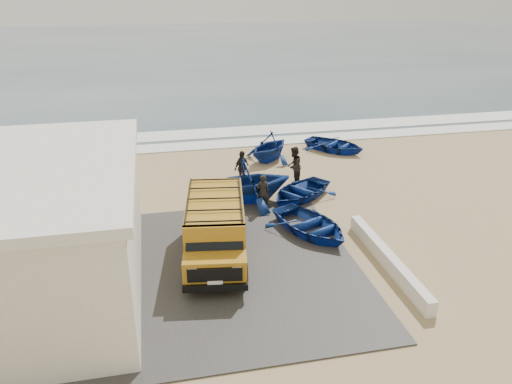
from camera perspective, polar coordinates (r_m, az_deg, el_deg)
ground at (r=19.46m, az=-2.61°, el=-5.52°), size 160.00×160.00×0.00m
slab at (r=17.56m, az=-8.04°, el=-9.13°), size 12.00×10.00×0.05m
ocean at (r=73.49m, az=-10.15°, el=15.66°), size 180.00×88.00×0.01m
surf_line at (r=30.44m, az=-6.38°, el=5.29°), size 180.00×1.60×0.06m
surf_wash at (r=32.82m, az=-6.84°, el=6.59°), size 180.00×2.20×0.04m
building at (r=17.20m, az=-27.07°, el=-4.25°), size 8.40×9.40×4.30m
parapet at (r=18.26m, az=14.82°, el=-7.46°), size 0.35×6.00×0.55m
van at (r=17.87m, az=-4.67°, el=-4.01°), size 2.75×5.44×2.23m
boat_near_left at (r=19.87m, az=6.24°, el=-3.73°), size 3.95×4.52×0.78m
boat_near_right at (r=22.95m, az=5.00°, el=0.10°), size 4.33×4.13×0.73m
boat_mid_left at (r=22.23m, az=-0.87°, el=1.26°), size 4.25×3.77×2.06m
boat_far_left at (r=27.59m, az=1.52°, el=5.24°), size 4.11×4.08×1.64m
boat_far_right at (r=29.64m, az=8.98°, el=5.35°), size 4.35×4.43×0.75m
fisherman_front at (r=21.70m, az=0.77°, el=0.01°), size 0.58×0.38×1.59m
fisherman_middle at (r=24.33m, az=4.34°, el=2.99°), size 1.11×1.17×1.90m
fisherman_back at (r=24.35m, az=-1.64°, el=2.81°), size 1.03×0.95×1.70m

